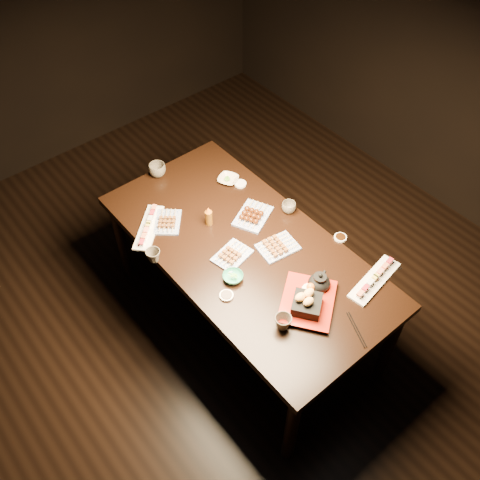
% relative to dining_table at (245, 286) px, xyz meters
% --- Properties ---
extents(ground, '(5.00, 5.00, 0.00)m').
position_rel_dining_table_xyz_m(ground, '(-0.03, -0.11, -0.38)').
color(ground, black).
rests_on(ground, ground).
extents(dining_table, '(1.25, 1.95, 0.75)m').
position_rel_dining_table_xyz_m(dining_table, '(0.00, 0.00, 0.00)').
color(dining_table, black).
rests_on(dining_table, ground).
extents(sushi_platter_near, '(0.39, 0.16, 0.05)m').
position_rel_dining_table_xyz_m(sushi_platter_near, '(0.39, -0.63, 0.40)').
color(sushi_platter_near, white).
rests_on(sushi_platter_near, dining_table).
extents(sushi_platter_far, '(0.34, 0.32, 0.04)m').
position_rel_dining_table_xyz_m(sushi_platter_far, '(-0.35, 0.48, 0.40)').
color(sushi_platter_far, white).
rests_on(sushi_platter_far, dining_table).
extents(yakitori_plate_center, '(0.24, 0.19, 0.05)m').
position_rel_dining_table_xyz_m(yakitori_plate_center, '(-0.10, -0.00, 0.40)').
color(yakitori_plate_center, '#828EB6').
rests_on(yakitori_plate_center, dining_table).
extents(yakitori_plate_right, '(0.24, 0.19, 0.06)m').
position_rel_dining_table_xyz_m(yakitori_plate_right, '(0.14, -0.12, 0.40)').
color(yakitori_plate_right, '#828EB6').
rests_on(yakitori_plate_right, dining_table).
extents(yakitori_plate_left, '(0.24, 0.25, 0.05)m').
position_rel_dining_table_xyz_m(yakitori_plate_left, '(-0.23, 0.44, 0.40)').
color(yakitori_plate_left, '#828EB6').
rests_on(yakitori_plate_left, dining_table).
extents(tsukune_plate, '(0.29, 0.26, 0.06)m').
position_rel_dining_table_xyz_m(tsukune_plate, '(0.19, 0.16, 0.41)').
color(tsukune_plate, '#828EB6').
rests_on(tsukune_plate, dining_table).
extents(edamame_bowl_green, '(0.13, 0.13, 0.04)m').
position_rel_dining_table_xyz_m(edamame_bowl_green, '(-0.20, -0.13, 0.39)').
color(edamame_bowl_green, '#34A079').
rests_on(edamame_bowl_green, dining_table).
extents(edamame_bowl_cream, '(0.17, 0.17, 0.03)m').
position_rel_dining_table_xyz_m(edamame_bowl_cream, '(0.27, 0.50, 0.39)').
color(edamame_bowl_cream, beige).
rests_on(edamame_bowl_cream, dining_table).
extents(tempura_tray, '(0.43, 0.41, 0.12)m').
position_rel_dining_table_xyz_m(tempura_tray, '(-0.00, -0.51, 0.44)').
color(tempura_tray, black).
rests_on(tempura_tray, dining_table).
extents(teacup_near_left, '(0.10, 0.10, 0.08)m').
position_rel_dining_table_xyz_m(teacup_near_left, '(-0.20, -0.53, 0.42)').
color(teacup_near_left, '#524A3F').
rests_on(teacup_near_left, dining_table).
extents(teacup_mid_right, '(0.10, 0.10, 0.07)m').
position_rel_dining_table_xyz_m(teacup_mid_right, '(0.39, 0.06, 0.41)').
color(teacup_mid_right, '#524A3F').
rests_on(teacup_mid_right, dining_table).
extents(teacup_far_left, '(0.11, 0.11, 0.08)m').
position_rel_dining_table_xyz_m(teacup_far_left, '(-0.46, 0.26, 0.41)').
color(teacup_far_left, '#524A3F').
rests_on(teacup_far_left, dining_table).
extents(teacup_far_right, '(0.11, 0.11, 0.09)m').
position_rel_dining_table_xyz_m(teacup_far_right, '(-0.04, 0.84, 0.42)').
color(teacup_far_right, '#524A3F').
rests_on(teacup_far_right, dining_table).
extents(teapot, '(0.18, 0.18, 0.12)m').
position_rel_dining_table_xyz_m(teapot, '(0.11, -0.47, 0.43)').
color(teapot, black).
rests_on(teapot, dining_table).
extents(condiment_bottle, '(0.06, 0.06, 0.13)m').
position_rel_dining_table_xyz_m(condiment_bottle, '(-0.05, 0.28, 0.44)').
color(condiment_bottle, brown).
rests_on(condiment_bottle, dining_table).
extents(sauce_dish_west, '(0.11, 0.11, 0.01)m').
position_rel_dining_table_xyz_m(sauce_dish_west, '(-0.30, -0.20, 0.38)').
color(sauce_dish_west, white).
rests_on(sauce_dish_west, dining_table).
extents(sauce_dish_east, '(0.09, 0.09, 0.01)m').
position_rel_dining_table_xyz_m(sauce_dish_east, '(0.31, 0.43, 0.38)').
color(sauce_dish_east, white).
rests_on(sauce_dish_east, dining_table).
extents(sauce_dish_se, '(0.09, 0.09, 0.01)m').
position_rel_dining_table_xyz_m(sauce_dish_se, '(0.47, -0.30, 0.38)').
color(sauce_dish_se, white).
rests_on(sauce_dish_se, dining_table).
extents(sauce_dish_nw, '(0.08, 0.08, 0.01)m').
position_rel_dining_table_xyz_m(sauce_dish_nw, '(-0.37, 0.43, 0.38)').
color(sauce_dish_nw, white).
rests_on(sauce_dish_nw, dining_table).
extents(chopsticks_near, '(0.10, 0.20, 0.01)m').
position_rel_dining_table_xyz_m(chopsticks_near, '(0.08, -0.78, 0.38)').
color(chopsticks_near, black).
rests_on(chopsticks_near, dining_table).
extents(chopsticks_se, '(0.22, 0.10, 0.01)m').
position_rel_dining_table_xyz_m(chopsticks_se, '(0.46, -0.63, 0.38)').
color(chopsticks_se, black).
rests_on(chopsticks_se, dining_table).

